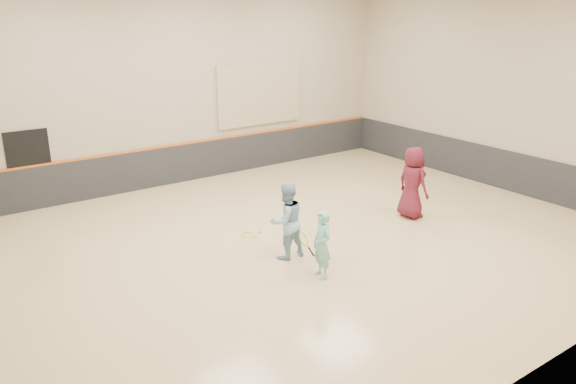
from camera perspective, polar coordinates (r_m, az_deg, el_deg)
room at (r=12.95m, az=1.08°, el=-1.86°), size 15.04×12.04×6.22m
wainscot_back at (r=17.94m, az=-10.35°, el=2.94°), size 14.90×0.04×1.20m
wainscot_right at (r=18.26m, az=20.29°, el=2.36°), size 0.04×11.90×1.20m
accent_stripe at (r=17.77m, az=-10.45°, el=4.86°), size 14.90×0.03×0.06m
acoustic_panel at (r=18.84m, az=-2.86°, el=9.88°), size 3.20×0.08×2.00m
doorway at (r=16.51m, az=-24.68°, el=1.98°), size 1.10×0.05×2.20m
girl at (r=11.39m, az=3.47°, el=-5.36°), size 0.42×0.57×1.43m
instructor at (r=12.19m, az=-0.17°, el=-2.95°), size 0.84×0.65×1.72m
young_man at (r=14.87m, az=12.54°, el=0.95°), size 0.61×0.93×1.89m
held_racket at (r=12.19m, az=1.57°, el=-4.81°), size 0.43×0.43×0.63m
spare_racket at (r=13.67m, az=-4.21°, el=-4.21°), size 0.71×0.71×0.10m
ball_under_racket at (r=12.70m, az=3.10°, el=-6.12°), size 0.07×0.07×0.07m
ball_in_hand at (r=14.82m, az=13.58°, el=2.00°), size 0.07×0.07×0.07m
ball_beside_spare at (r=13.80m, az=-2.90°, el=-4.04°), size 0.07×0.07×0.07m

